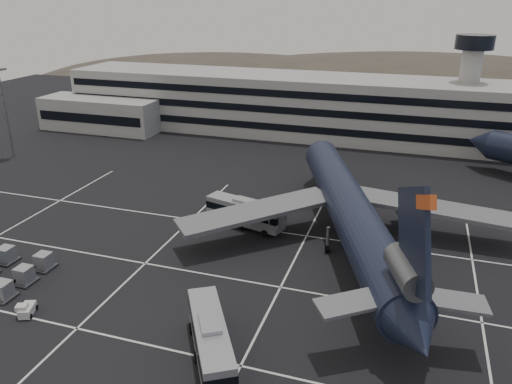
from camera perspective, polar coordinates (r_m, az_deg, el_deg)
ground at (r=60.53m, az=-9.44°, el=-10.74°), size 260.00×260.00×0.00m
lane_markings at (r=60.69m, az=-8.32°, el=-10.57°), size 90.00×55.62×0.01m
terminal at (r=121.85m, az=4.50°, el=9.79°), size 125.00×26.00×24.00m
hills at (r=219.40m, az=16.07°, el=9.38°), size 352.00×180.00×44.00m
lightpole_left at (r=114.67m, az=-26.92°, el=9.26°), size 2.40×2.40×18.28m
trijet_main at (r=67.48m, az=10.80°, el=-2.19°), size 44.54×55.75×18.08m
bus_near at (r=48.43m, az=-5.22°, el=-16.35°), size 8.96×12.32×4.46m
bus_far at (r=73.26m, az=-1.27°, el=-2.26°), size 12.58×5.93×4.33m
tug_b at (r=60.23m, az=-24.70°, el=-12.13°), size 2.10×2.61×1.47m
uld_cluster at (r=67.94m, az=-26.77°, el=-8.13°), size 8.03×9.50×2.12m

